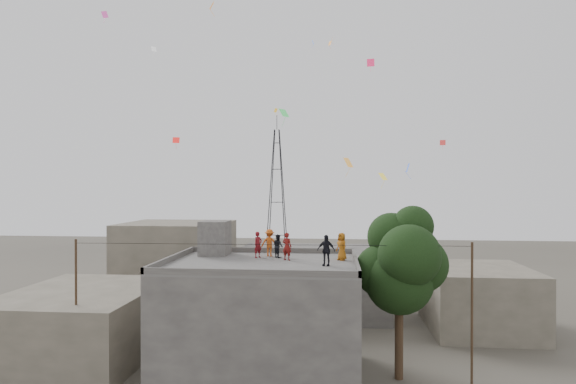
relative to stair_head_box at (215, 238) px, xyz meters
name	(u,v)px	position (x,y,z in m)	size (l,w,h in m)	color
ground	(262,377)	(3.20, -2.60, -7.10)	(140.00, 140.00, 0.00)	#454139
main_building	(262,320)	(3.20, -2.60, -4.05)	(10.00, 8.00, 6.10)	#454240
parapet	(262,260)	(3.20, -2.60, -0.85)	(10.00, 8.00, 0.30)	#454240
stair_head_box	(215,238)	(0.00, 0.00, 0.00)	(1.60, 1.80, 2.00)	#454240
neighbor_west	(84,323)	(-7.80, -0.60, -5.10)	(8.00, 10.00, 4.00)	#5A5447
neighbor_north	(312,280)	(5.20, 11.40, -4.60)	(12.00, 9.00, 5.00)	#454240
neighbor_northwest	(177,262)	(-6.80, 13.40, -3.60)	(9.00, 8.00, 7.00)	#5A5447
neighbor_east	(479,299)	(17.20, 7.40, -4.90)	(7.00, 8.00, 4.40)	#5A5447
tree	(402,263)	(10.57, -2.00, -1.00)	(4.90, 4.60, 9.10)	black
utility_line	(268,312)	(3.70, -3.85, -3.27)	(20.12, 0.62, 7.40)	black
transmission_tower	(277,195)	(-0.80, 37.40, 1.97)	(2.97, 2.97, 20.01)	black
person_red_adult	(287,246)	(4.43, -1.67, -0.25)	(0.55, 0.36, 1.51)	maroon
person_orange_child	(342,246)	(7.41, -1.41, -0.25)	(0.73, 0.48, 1.50)	#A75B13
person_dark_child	(278,246)	(3.83, -0.73, -0.34)	(0.64, 0.50, 1.31)	black
person_dark_adult	(326,250)	(6.59, -3.38, -0.21)	(0.92, 0.38, 1.57)	black
person_orange_adult	(270,243)	(3.28, -0.25, -0.22)	(1.01, 0.58, 1.56)	#C55116
person_red_child	(258,245)	(2.71, -0.89, -0.27)	(0.54, 0.35, 1.47)	maroon
kites	(305,98)	(5.07, 4.01, 8.91)	(21.91, 17.71, 12.68)	#FE1E1A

